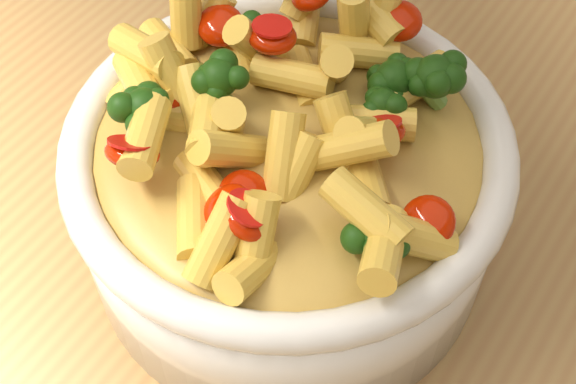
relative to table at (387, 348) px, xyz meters
The scene contains 3 objects.
table is the anchor object (origin of this frame).
serving_bowl 0.18m from the table, 168.48° to the right, with size 0.28×0.28×0.12m.
pasta_salad 0.25m from the table, 168.48° to the right, with size 0.22×0.22×0.05m.
Camera 1 is at (0.09, -0.28, 1.37)m, focal length 50.00 mm.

